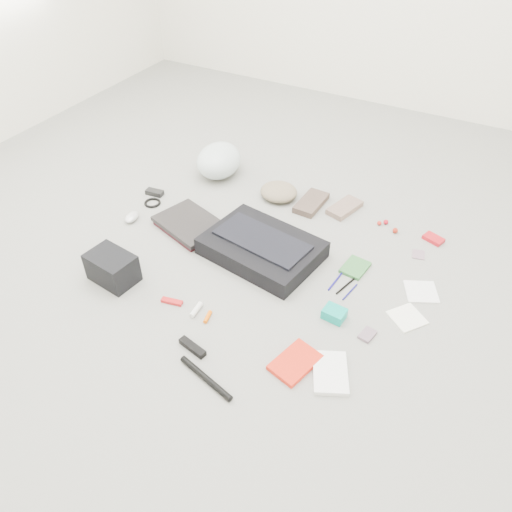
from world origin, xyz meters
The scene contains 33 objects.
ground_plane centered at (0.00, 0.00, 0.00)m, with size 4.00×4.00×0.00m, color gray.
messenger_bag centered at (-0.01, 0.07, 0.04)m, with size 0.51×0.37×0.09m, color black.
bag_flap centered at (-0.01, 0.07, 0.09)m, with size 0.44×0.20×0.01m, color black.
laptop_sleeve centered at (-0.42, 0.08, 0.01)m, with size 0.31×0.23×0.02m, color #42141C.
laptop centered at (-0.42, 0.08, 0.03)m, with size 0.33×0.24×0.02m, color black.
bike_helmet centered at (-0.56, 0.59, 0.09)m, with size 0.24×0.30×0.18m, color silver.
beanie centered at (-0.16, 0.55, 0.04)m, with size 0.20×0.19×0.07m, color #817157.
mitten_left centered at (0.03, 0.56, 0.02)m, with size 0.11×0.22×0.03m, color brown.
mitten_right centered at (0.20, 0.60, 0.01)m, with size 0.10×0.20×0.03m, color #806558.
power_brick centered at (-0.77, 0.24, 0.01)m, with size 0.10×0.04×0.03m, color black.
cable_coil centered at (-0.72, 0.17, 0.01)m, with size 0.09×0.09×0.01m, color black.
mouse centered at (-0.72, 0.00, 0.02)m, with size 0.06×0.10×0.04m, color #BCBCBE.
camera_bag centered at (-0.51, -0.39, 0.07)m, with size 0.21×0.14×0.13m, color black.
multitool centered at (-0.19, -0.39, 0.01)m, with size 0.09×0.03×0.01m, color #AE1617.
toiletry_tube_white centered at (-0.08, -0.38, 0.01)m, with size 0.02×0.02×0.08m, color silver.
toiletry_tube_orange centered at (-0.01, -0.39, 0.01)m, with size 0.02×0.02×0.06m, color #E85B01.
u_lock centered at (0.02, -0.55, 0.01)m, with size 0.12×0.03×0.02m, color black.
bike_pump centered at (0.14, -0.65, 0.01)m, with size 0.02×0.02×0.26m, color black.
book_red centered at (0.40, -0.43, 0.01)m, with size 0.13×0.19×0.02m, color red.
book_white centered at (0.53, -0.41, 0.01)m, with size 0.12×0.19×0.02m, color white.
notepad centered at (0.41, 0.19, 0.01)m, with size 0.10×0.13×0.02m, color #2F6831.
pen_blue centered at (0.37, 0.07, 0.00)m, with size 0.01×0.01×0.15m, color navy.
pen_black centered at (0.42, 0.07, 0.00)m, with size 0.01×0.01×0.16m, color black.
pen_navy centered at (0.45, 0.03, 0.00)m, with size 0.01×0.01×0.12m, color #0F0D5A.
accordion_wallet centered at (0.44, -0.14, 0.02)m, with size 0.09×0.07×0.04m, color #06A592.
card_deck centered at (0.59, -0.17, 0.01)m, with size 0.05×0.07×0.01m, color slate.
napkin_top centered at (0.72, 0.18, 0.00)m, with size 0.13×0.13×0.01m, color white.
napkin_bottom centered at (0.70, 0.00, 0.00)m, with size 0.13×0.13×0.01m, color white.
lollipop_a centered at (0.40, 0.56, 0.01)m, with size 0.02×0.02×0.02m, color red.
lollipop_b centered at (0.43, 0.59, 0.01)m, with size 0.02×0.02×0.02m, color #B00C1C.
lollipop_c centered at (0.49, 0.54, 0.01)m, with size 0.03×0.03×0.03m, color #9D2010.
altoids_tin centered at (0.68, 0.57, 0.01)m, with size 0.09×0.06×0.02m, color red.
stamp_sheet centered at (0.64, 0.42, 0.00)m, with size 0.06×0.07×0.00m, color gray.
Camera 1 is at (0.82, -1.51, 1.52)m, focal length 35.00 mm.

